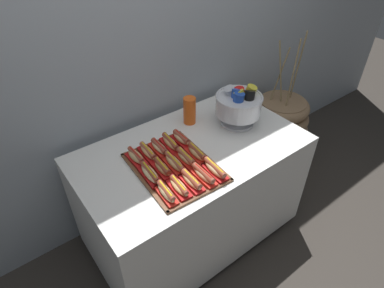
{
  "coord_description": "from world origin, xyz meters",
  "views": [
    {
      "loc": [
        -0.91,
        -1.19,
        1.98
      ],
      "look_at": [
        0.01,
        0.01,
        0.8
      ],
      "focal_mm": 30.22,
      "sensor_mm": 36.0,
      "label": 1
    }
  ],
  "objects_px": {
    "hot_dog_12": "(159,148)",
    "hot_dog_1": "(179,187)",
    "hot_dog_5": "(150,174)",
    "punch_bowl": "(239,104)",
    "hot_dog_2": "(191,181)",
    "hot_dog_13": "(171,143)",
    "buffet_table": "(192,191)",
    "hot_dog_7": "(174,163)",
    "hot_dog_6": "(162,168)",
    "hot_dog_9": "(197,153)",
    "hot_dog_10": "(136,157)",
    "hot_dog_3": "(203,175)",
    "serving_tray": "(175,167)",
    "hot_dog_4": "(215,169)",
    "hot_dog_11": "(148,152)",
    "hot_dog_14": "(181,139)",
    "cup_stack": "(190,111)",
    "hot_dog_8": "(186,158)",
    "hot_dog_0": "(166,193)",
    "floor_vase": "(277,133)"
  },
  "relations": [
    {
      "from": "hot_dog_13",
      "to": "hot_dog_12",
      "type": "bearing_deg",
      "value": 176.93
    },
    {
      "from": "hot_dog_1",
      "to": "punch_bowl",
      "type": "height_order",
      "value": "punch_bowl"
    },
    {
      "from": "hot_dog_8",
      "to": "hot_dog_9",
      "type": "bearing_deg",
      "value": -3.07
    },
    {
      "from": "buffet_table",
      "to": "hot_dog_2",
      "type": "relative_size",
      "value": 7.95
    },
    {
      "from": "buffet_table",
      "to": "hot_dog_7",
      "type": "xyz_separation_m",
      "value": [
        -0.18,
        -0.08,
        0.41
      ]
    },
    {
      "from": "hot_dog_3",
      "to": "punch_bowl",
      "type": "relative_size",
      "value": 0.6
    },
    {
      "from": "hot_dog_5",
      "to": "cup_stack",
      "type": "distance_m",
      "value": 0.57
    },
    {
      "from": "hot_dog_9",
      "to": "serving_tray",
      "type": "bearing_deg",
      "value": 176.93
    },
    {
      "from": "hot_dog_0",
      "to": "hot_dog_4",
      "type": "relative_size",
      "value": 0.95
    },
    {
      "from": "hot_dog_6",
      "to": "hot_dog_12",
      "type": "xyz_separation_m",
      "value": [
        0.08,
        0.16,
        -0.0
      ]
    },
    {
      "from": "hot_dog_12",
      "to": "hot_dog_1",
      "type": "bearing_deg",
      "value": -105.88
    },
    {
      "from": "hot_dog_5",
      "to": "punch_bowl",
      "type": "height_order",
      "value": "punch_bowl"
    },
    {
      "from": "hot_dog_5",
      "to": "hot_dog_14",
      "type": "height_order",
      "value": "hot_dog_14"
    },
    {
      "from": "floor_vase",
      "to": "hot_dog_1",
      "type": "bearing_deg",
      "value": -162.29
    },
    {
      "from": "hot_dog_4",
      "to": "hot_dog_11",
      "type": "bearing_deg",
      "value": 121.21
    },
    {
      "from": "hot_dog_6",
      "to": "hot_dog_13",
      "type": "xyz_separation_m",
      "value": [
        0.16,
        0.16,
        -0.0
      ]
    },
    {
      "from": "hot_dog_6",
      "to": "hot_dog_11",
      "type": "distance_m",
      "value": 0.17
    },
    {
      "from": "buffet_table",
      "to": "hot_dog_12",
      "type": "relative_size",
      "value": 8.47
    },
    {
      "from": "hot_dog_2",
      "to": "punch_bowl",
      "type": "distance_m",
      "value": 0.66
    },
    {
      "from": "buffet_table",
      "to": "hot_dog_5",
      "type": "bearing_deg",
      "value": -167.18
    },
    {
      "from": "hot_dog_7",
      "to": "hot_dog_9",
      "type": "relative_size",
      "value": 1.05
    },
    {
      "from": "hot_dog_2",
      "to": "hot_dog_6",
      "type": "xyz_separation_m",
      "value": [
        -0.07,
        0.17,
        0.0
      ]
    },
    {
      "from": "hot_dog_8",
      "to": "cup_stack",
      "type": "height_order",
      "value": "cup_stack"
    },
    {
      "from": "hot_dog_6",
      "to": "hot_dog_8",
      "type": "xyz_separation_m",
      "value": [
        0.15,
        -0.01,
        -0.0
      ]
    },
    {
      "from": "hot_dog_1",
      "to": "hot_dog_6",
      "type": "relative_size",
      "value": 1.09
    },
    {
      "from": "hot_dog_1",
      "to": "hot_dog_4",
      "type": "bearing_deg",
      "value": -3.07
    },
    {
      "from": "hot_dog_7",
      "to": "hot_dog_12",
      "type": "relative_size",
      "value": 1.14
    },
    {
      "from": "hot_dog_9",
      "to": "hot_dog_2",
      "type": "bearing_deg",
      "value": -135.35
    },
    {
      "from": "hot_dog_9",
      "to": "punch_bowl",
      "type": "xyz_separation_m",
      "value": [
        0.43,
        0.12,
        0.11
      ]
    },
    {
      "from": "hot_dog_9",
      "to": "hot_dog_10",
      "type": "xyz_separation_m",
      "value": [
        -0.29,
        0.18,
        -0.0
      ]
    },
    {
      "from": "hot_dog_10",
      "to": "hot_dog_3",
      "type": "bearing_deg",
      "value": -58.79
    },
    {
      "from": "buffet_table",
      "to": "hot_dog_14",
      "type": "height_order",
      "value": "hot_dog_14"
    },
    {
      "from": "hot_dog_1",
      "to": "punch_bowl",
      "type": "bearing_deg",
      "value": 22.53
    },
    {
      "from": "hot_dog_4",
      "to": "hot_dog_12",
      "type": "distance_m",
      "value": 0.36
    },
    {
      "from": "hot_dog_7",
      "to": "serving_tray",
      "type": "bearing_deg",
      "value": -90.0
    },
    {
      "from": "serving_tray",
      "to": "hot_dog_3",
      "type": "bearing_deg",
      "value": -68.63
    },
    {
      "from": "hot_dog_1",
      "to": "hot_dog_8",
      "type": "relative_size",
      "value": 1.03
    },
    {
      "from": "hot_dog_2",
      "to": "hot_dog_13",
      "type": "bearing_deg",
      "value": 74.12
    },
    {
      "from": "buffet_table",
      "to": "punch_bowl",
      "type": "bearing_deg",
      "value": 4.36
    },
    {
      "from": "hot_dog_5",
      "to": "hot_dog_7",
      "type": "distance_m",
      "value": 0.15
    },
    {
      "from": "hot_dog_3",
      "to": "cup_stack",
      "type": "bearing_deg",
      "value": 60.58
    },
    {
      "from": "hot_dog_5",
      "to": "hot_dog_8",
      "type": "xyz_separation_m",
      "value": [
        0.22,
        -0.01,
        0.0
      ]
    },
    {
      "from": "buffet_table",
      "to": "hot_dog_9",
      "type": "relative_size",
      "value": 7.78
    },
    {
      "from": "hot_dog_3",
      "to": "punch_bowl",
      "type": "distance_m",
      "value": 0.6
    },
    {
      "from": "hot_dog_6",
      "to": "hot_dog_7",
      "type": "bearing_deg",
      "value": -3.07
    },
    {
      "from": "buffet_table",
      "to": "floor_vase",
      "type": "relative_size",
      "value": 1.14
    },
    {
      "from": "hot_dog_6",
      "to": "hot_dog_14",
      "type": "relative_size",
      "value": 1.0
    },
    {
      "from": "hot_dog_13",
      "to": "punch_bowl",
      "type": "bearing_deg",
      "value": -5.38
    },
    {
      "from": "hot_dog_6",
      "to": "hot_dog_8",
      "type": "relative_size",
      "value": 0.94
    },
    {
      "from": "hot_dog_3",
      "to": "hot_dog_4",
      "type": "xyz_separation_m",
      "value": [
        0.07,
        -0.0,
        0.0
      ]
    }
  ]
}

